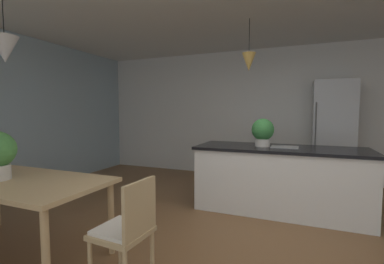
{
  "coord_description": "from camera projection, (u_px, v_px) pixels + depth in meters",
  "views": [
    {
      "loc": [
        0.37,
        -2.54,
        1.39
      ],
      "look_at": [
        -0.88,
        0.54,
        1.14
      ],
      "focal_mm": 24.84,
      "sensor_mm": 36.0,
      "label": 1
    }
  ],
  "objects": [
    {
      "name": "potted_plant_on_island",
      "position": [
        263.0,
        131.0,
        3.76
      ],
      "size": [
        0.31,
        0.31,
        0.4
      ],
      "color": "beige",
      "rests_on": "kitchen_island"
    },
    {
      "name": "refrigerator",
      "position": [
        333.0,
        135.0,
        4.81
      ],
      "size": [
        0.68,
        0.67,
        1.95
      ],
      "color": "#B2B5B7",
      "rests_on": "ground_plane"
    },
    {
      "name": "dining_table",
      "position": [
        13.0,
        186.0,
        2.56
      ],
      "size": [
        1.88,
        0.88,
        0.75
      ],
      "color": "tan",
      "rests_on": "ground_plane"
    },
    {
      "name": "chair_kitchen_end",
      "position": [
        127.0,
        229.0,
        2.08
      ],
      "size": [
        0.42,
        0.42,
        0.87
      ],
      "color": "tan",
      "rests_on": "ground_plane"
    },
    {
      "name": "wall_back_kitchen",
      "position": [
        280.0,
        114.0,
        5.5
      ],
      "size": [
        10.0,
        0.12,
        2.7
      ],
      "primitive_type": "cube",
      "color": "silver",
      "rests_on": "ground_plane"
    },
    {
      "name": "ground_plane",
      "position": [
        254.0,
        256.0,
        2.59
      ],
      "size": [
        10.0,
        8.4,
        0.04
      ],
      "primitive_type": "cube",
      "color": "brown"
    },
    {
      "name": "kitchen_island",
      "position": [
        279.0,
        178.0,
        3.72
      ],
      "size": [
        2.29,
        0.88,
        0.91
      ],
      "color": "white",
      "rests_on": "ground_plane"
    },
    {
      "name": "pendant_over_island_main",
      "position": [
        249.0,
        62.0,
        3.77
      ],
      "size": [
        0.2,
        0.2,
        0.73
      ],
      "color": "black"
    },
    {
      "name": "pendant_over_table",
      "position": [
        5.0,
        49.0,
        2.48
      ],
      "size": [
        0.24,
        0.24,
        0.85
      ],
      "color": "black"
    }
  ]
}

